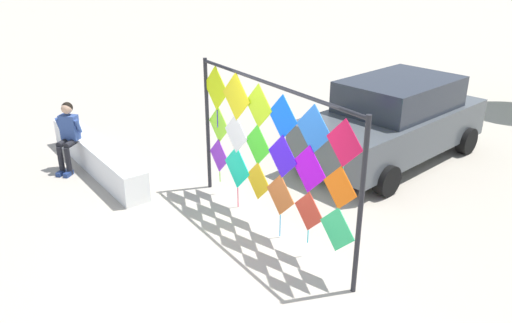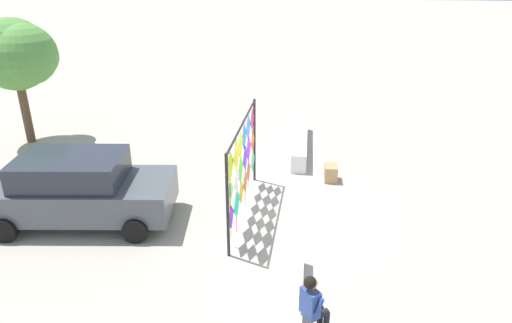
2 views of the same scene
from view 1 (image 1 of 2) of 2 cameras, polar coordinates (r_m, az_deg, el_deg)
The scene contains 5 objects.
ground at distance 7.99m, azimuth -2.12°, elevation -10.06°, with size 120.00×120.00×0.00m, color #ADA393.
plaza_ledge_left at distance 11.14m, azimuth -17.45°, elevation 0.58°, with size 4.07×0.48×0.60m, color white.
kite_display_rack at distance 7.91m, azimuth 1.38°, elevation 2.08°, with size 4.03×0.22×2.57m.
seated_vendor at distance 11.10m, azimuth -20.38°, elevation 3.12°, with size 0.67×0.70×1.45m.
parked_car at distance 11.38m, azimuth 15.20°, elevation 4.55°, with size 2.56×4.74×1.77m.
Camera 1 is at (5.53, -3.75, 4.37)m, focal length 35.66 mm.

